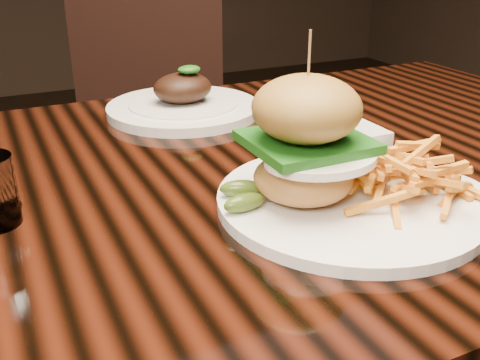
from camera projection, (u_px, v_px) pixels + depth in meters
name	position (u px, v px, depth m)	size (l,w,h in m)	color
dining_table	(220.00, 215.00, 0.86)	(1.60, 0.90, 0.75)	black
burger_plate	(345.00, 165.00, 0.69)	(0.34, 0.34, 0.22)	silver
side_saucer	(430.00, 192.00, 0.74)	(0.15, 0.15, 0.02)	silver
ramekin	(355.00, 140.00, 0.88)	(0.08, 0.08, 0.04)	silver
far_dish	(183.00, 104.00, 1.07)	(0.29, 0.29, 0.09)	silver
chair_far	(151.00, 122.00, 1.71)	(0.58, 0.58, 0.95)	black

